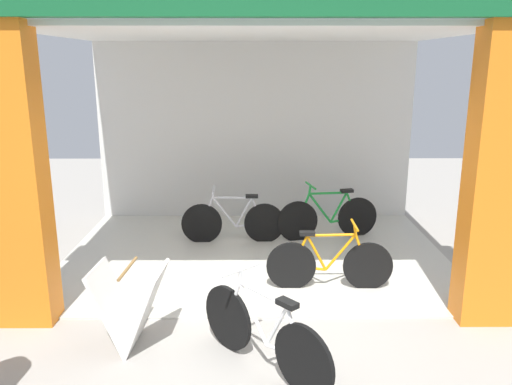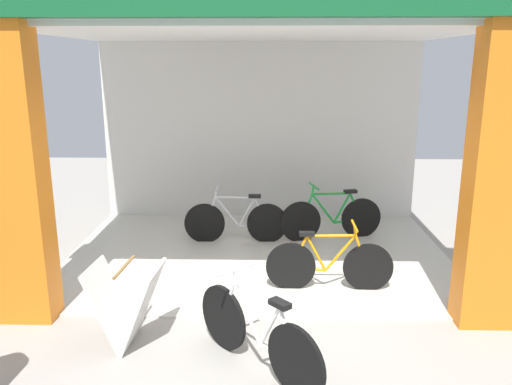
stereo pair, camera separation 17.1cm
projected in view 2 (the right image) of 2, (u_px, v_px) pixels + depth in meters
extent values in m
plane|color=#9E9991|center=(254.00, 319.00, 5.45)|extent=(18.58, 18.58, 0.00)
cube|color=beige|center=(258.00, 254.00, 7.27)|extent=(5.29, 3.76, 0.02)
cube|color=silver|center=(260.00, 130.00, 8.72)|extent=(5.29, 0.12, 3.04)
cube|color=orange|center=(17.00, 179.00, 5.13)|extent=(0.54, 0.36, 3.04)
cube|color=orange|center=(496.00, 181.00, 5.02)|extent=(0.54, 0.36, 3.04)
cube|color=silver|center=(258.00, 33.00, 6.52)|extent=(5.29, 3.76, 0.06)
cylinder|color=black|center=(291.00, 266.00, 6.09)|extent=(0.59, 0.05, 0.59)
cylinder|color=black|center=(368.00, 268.00, 6.05)|extent=(0.59, 0.05, 0.59)
cylinder|color=orange|center=(309.00, 268.00, 6.08)|extent=(0.40, 0.04, 0.08)
cylinder|color=orange|center=(316.00, 253.00, 6.03)|extent=(0.26, 0.04, 0.44)
cylinder|color=orange|center=(340.00, 253.00, 6.02)|extent=(0.36, 0.04, 0.46)
cylinder|color=orange|center=(331.00, 236.00, 5.97)|extent=(0.57, 0.04, 0.05)
cylinder|color=orange|center=(299.00, 251.00, 6.03)|extent=(0.19, 0.04, 0.40)
cylinder|color=orange|center=(361.00, 252.00, 6.01)|extent=(0.18, 0.03, 0.41)
cylinder|color=orange|center=(355.00, 231.00, 5.94)|extent=(0.05, 0.03, 0.12)
cylinder|color=orange|center=(355.00, 226.00, 5.93)|extent=(0.03, 0.41, 0.03)
cube|color=black|center=(307.00, 234.00, 5.98)|extent=(0.18, 0.09, 0.04)
cylinder|color=black|center=(267.00, 223.00, 7.68)|extent=(0.61, 0.05, 0.61)
cylinder|color=black|center=(205.00, 223.00, 7.68)|extent=(0.61, 0.05, 0.61)
cylinder|color=silver|center=(252.00, 225.00, 7.68)|extent=(0.41, 0.04, 0.08)
cylinder|color=silver|center=(247.00, 212.00, 7.63)|extent=(0.27, 0.04, 0.46)
cylinder|color=silver|center=(227.00, 212.00, 7.63)|extent=(0.37, 0.04, 0.48)
cylinder|color=silver|center=(235.00, 197.00, 7.58)|extent=(0.58, 0.05, 0.05)
cylinder|color=silver|center=(260.00, 211.00, 7.63)|extent=(0.20, 0.04, 0.41)
cylinder|color=silver|center=(211.00, 210.00, 7.63)|extent=(0.18, 0.04, 0.42)
cylinder|color=silver|center=(216.00, 193.00, 7.56)|extent=(0.05, 0.03, 0.13)
cylinder|color=silver|center=(216.00, 189.00, 7.55)|extent=(0.04, 0.42, 0.03)
cube|color=black|center=(255.00, 196.00, 7.57)|extent=(0.19, 0.10, 0.05)
cylinder|color=black|center=(361.00, 218.00, 7.89)|extent=(0.62, 0.18, 0.63)
cylinder|color=black|center=(300.00, 222.00, 7.71)|extent=(0.62, 0.18, 0.63)
cylinder|color=#198C33|center=(347.00, 221.00, 7.86)|extent=(0.42, 0.12, 0.08)
cylinder|color=#198C33|center=(342.00, 208.00, 7.79)|extent=(0.27, 0.09, 0.47)
cylinder|color=#198C33|center=(323.00, 209.00, 7.73)|extent=(0.38, 0.12, 0.49)
cylinder|color=#198C33|center=(331.00, 194.00, 7.70)|extent=(0.59, 0.16, 0.05)
cylinder|color=#198C33|center=(355.00, 206.00, 7.82)|extent=(0.21, 0.08, 0.42)
cylinder|color=#198C33|center=(307.00, 208.00, 7.68)|extent=(0.19, 0.07, 0.44)
cylinder|color=#198C33|center=(313.00, 190.00, 7.63)|extent=(0.06, 0.04, 0.13)
cylinder|color=#198C33|center=(314.00, 186.00, 7.61)|extent=(0.12, 0.43, 0.03)
cube|color=black|center=(350.00, 191.00, 7.75)|extent=(0.21, 0.13, 0.05)
cylinder|color=black|center=(296.00, 361.00, 4.13)|extent=(0.45, 0.49, 0.63)
cylinder|color=black|center=(223.00, 317.00, 4.84)|extent=(0.45, 0.49, 0.63)
cylinder|color=white|center=(277.00, 352.00, 4.30)|extent=(0.31, 0.33, 0.08)
cylinder|color=white|center=(270.00, 326.00, 4.32)|extent=(0.21, 0.23, 0.47)
cylinder|color=white|center=(247.00, 313.00, 4.54)|extent=(0.28, 0.31, 0.49)
cylinder|color=white|center=(256.00, 294.00, 4.39)|extent=(0.43, 0.47, 0.05)
cylinder|color=white|center=(287.00, 334.00, 4.16)|extent=(0.16, 0.18, 0.42)
cylinder|color=white|center=(229.00, 300.00, 4.72)|extent=(0.15, 0.16, 0.43)
cylinder|color=white|center=(235.00, 276.00, 4.59)|extent=(0.06, 0.06, 0.13)
cylinder|color=white|center=(235.00, 270.00, 4.56)|extent=(0.34, 0.32, 0.03)
cube|color=black|center=(280.00, 304.00, 4.17)|extent=(0.20, 0.20, 0.05)
cube|color=silver|center=(111.00, 305.00, 4.90)|extent=(0.38, 0.56, 0.81)
cube|color=silver|center=(143.00, 306.00, 4.87)|extent=(0.38, 0.56, 0.81)
cylinder|color=olive|center=(124.00, 267.00, 4.79)|extent=(0.07, 0.54, 0.03)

